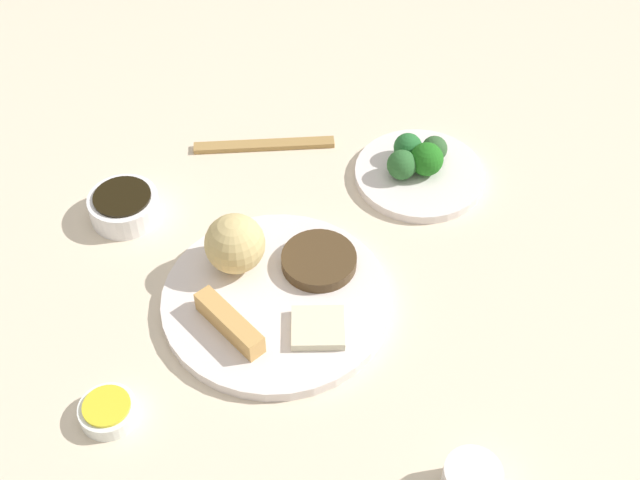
{
  "coord_description": "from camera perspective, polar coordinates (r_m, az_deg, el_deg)",
  "views": [
    {
      "loc": [
        0.72,
        -0.02,
        0.89
      ],
      "look_at": [
        -0.04,
        0.09,
        0.06
      ],
      "focal_mm": 47.76,
      "sensor_mm": 36.0,
      "label": 1
    }
  ],
  "objects": [
    {
      "name": "crab_rangoon_wonton",
      "position": [
        1.06,
        -0.14,
        -5.9
      ],
      "size": [
        0.07,
        0.07,
        0.01
      ],
      "primitive_type": "cube",
      "rotation": [
        0.0,
        0.0,
        -0.13
      ],
      "color": "beige",
      "rests_on": "main_plate"
    },
    {
      "name": "broccoli_floret_2",
      "position": [
        1.28,
        7.67,
        6.08
      ],
      "size": [
        0.04,
        0.04,
        0.04
      ],
      "primitive_type": "sphere",
      "color": "#335C2F",
      "rests_on": "broccoli_plate"
    },
    {
      "name": "main_plate",
      "position": [
        1.1,
        -2.94,
        -4.04
      ],
      "size": [
        0.3,
        0.3,
        0.02
      ],
      "primitive_type": "cylinder",
      "color": "white",
      "rests_on": "tabletop"
    },
    {
      "name": "spring_roll",
      "position": [
        1.06,
        -6.09,
        -5.54
      ],
      "size": [
        0.11,
        0.08,
        0.03
      ],
      "primitive_type": "cube",
      "rotation": [
        0.0,
        0.0,
        0.59
      ],
      "color": "tan",
      "rests_on": "main_plate"
    },
    {
      "name": "broccoli_floret_5",
      "position": [
        1.28,
        5.91,
        6.2
      ],
      "size": [
        0.04,
        0.04,
        0.04
      ],
      "primitive_type": "sphere",
      "color": "#25692F",
      "rests_on": "broccoli_plate"
    },
    {
      "name": "tabletop",
      "position": [
        1.13,
        -4.09,
        -3.71
      ],
      "size": [
        2.2,
        2.2,
        0.02
      ],
      "primitive_type": "cube",
      "color": "beige",
      "rests_on": "ground"
    },
    {
      "name": "stir_fry_heap",
      "position": [
        1.12,
        -0.07,
        -1.38
      ],
      "size": [
        0.1,
        0.1,
        0.02
      ],
      "primitive_type": "cylinder",
      "color": "#48341D",
      "rests_on": "main_plate"
    },
    {
      "name": "broccoli_floret_1",
      "position": [
        1.25,
        5.5,
        5.04
      ],
      "size": [
        0.04,
        0.04,
        0.04
      ],
      "primitive_type": "sphere",
      "color": "#2C642D",
      "rests_on": "broccoli_plate"
    },
    {
      "name": "sauce_ramekin_hot_mustard_liquid",
      "position": [
        1.02,
        -14.12,
        -10.74
      ],
      "size": [
        0.06,
        0.06,
        0.0
      ],
      "primitive_type": "cylinder",
      "color": "yellow",
      "rests_on": "sauce_ramekin_hot_mustard"
    },
    {
      "name": "broccoli_floret_0",
      "position": [
        1.25,
        7.15,
        5.4
      ],
      "size": [
        0.05,
        0.05,
        0.05
      ],
      "primitive_type": "sphere",
      "color": "#206D1A",
      "rests_on": "broccoli_plate"
    },
    {
      "name": "soy_sauce_bowl",
      "position": [
        1.23,
        -12.97,
        2.18
      ],
      "size": [
        0.1,
        0.1,
        0.04
      ],
      "primitive_type": "cylinder",
      "color": "white",
      "rests_on": "tabletop"
    },
    {
      "name": "soy_sauce_bowl_liquid",
      "position": [
        1.22,
        -13.13,
        2.85
      ],
      "size": [
        0.08,
        0.08,
        0.0
      ],
      "primitive_type": "cylinder",
      "color": "black",
      "rests_on": "soy_sauce_bowl"
    },
    {
      "name": "sauce_ramekin_hot_mustard",
      "position": [
        1.03,
        -14.0,
        -11.1
      ],
      "size": [
        0.07,
        0.07,
        0.02
      ],
      "primitive_type": "cylinder",
      "color": "white",
      "rests_on": "tabletop"
    },
    {
      "name": "rice_scoop",
      "position": [
        1.11,
        -5.73,
        -0.25
      ],
      "size": [
        0.08,
        0.08,
        0.08
      ],
      "primitive_type": "sphere",
      "color": "#D1B773",
      "rests_on": "main_plate"
    },
    {
      "name": "broccoli_plate",
      "position": [
        1.28,
        6.68,
        4.38
      ],
      "size": [
        0.19,
        0.19,
        0.01
      ],
      "primitive_type": "cylinder",
      "color": "white",
      "rests_on": "tabletop"
    },
    {
      "name": "chopsticks_pair",
      "position": [
        1.32,
        -3.76,
        6.37
      ],
      "size": [
        0.04,
        0.22,
        0.01
      ],
      "primitive_type": "cube",
      "rotation": [
        0.0,
        0.0,
        1.5
      ],
      "color": "#A98146",
      "rests_on": "tabletop"
    }
  ]
}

